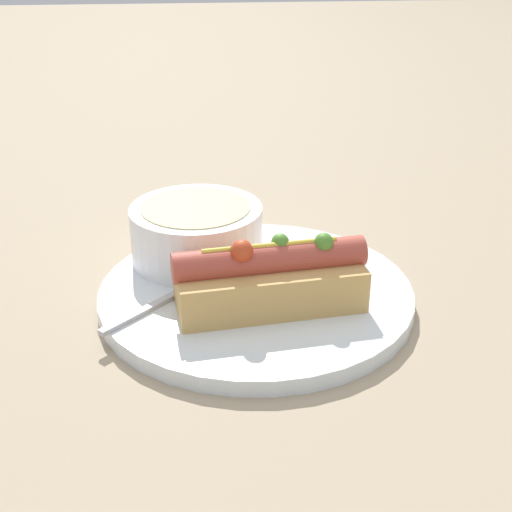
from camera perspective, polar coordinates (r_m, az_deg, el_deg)
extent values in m
plane|color=tan|center=(0.61, 0.00, -3.66)|extent=(4.00, 4.00, 0.00)
cylinder|color=white|center=(0.60, 0.00, -3.10)|extent=(0.26, 0.26, 0.01)
cube|color=tan|center=(0.57, 1.09, -2.46)|extent=(0.15, 0.07, 0.03)
cylinder|color=#B24738|center=(0.56, 1.11, -0.28)|extent=(0.15, 0.04, 0.02)
sphere|color=#387A28|center=(0.54, -1.54, 0.44)|extent=(0.01, 0.01, 0.01)
sphere|color=#518C2D|center=(0.56, 1.95, 1.11)|extent=(0.01, 0.01, 0.01)
sphere|color=#518C2D|center=(0.56, 5.45, 1.11)|extent=(0.02, 0.02, 0.02)
sphere|color=#C63F1E|center=(0.54, -1.14, 0.41)|extent=(0.02, 0.02, 0.02)
cylinder|color=gold|center=(0.55, 1.12, 0.82)|extent=(0.11, 0.02, 0.01)
cylinder|color=white|center=(0.64, -4.77, 1.84)|extent=(0.12, 0.12, 0.05)
cylinder|color=#D1C184|center=(0.63, -4.83, 3.49)|extent=(0.10, 0.10, 0.01)
cube|color=#B7B7BC|center=(0.58, -7.67, -3.69)|extent=(0.09, 0.09, 0.00)
ellipsoid|color=#B7B7BC|center=(0.63, -2.37, -0.75)|extent=(0.05, 0.05, 0.01)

